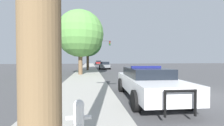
{
  "coord_description": "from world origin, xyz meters",
  "views": [
    {
      "loc": [
        -4.71,
        -6.66,
        1.72
      ],
      "look_at": [
        -1.01,
        18.76,
        1.11
      ],
      "focal_mm": 24.0,
      "sensor_mm": 36.0,
      "label": 1
    }
  ],
  "objects_px": {
    "traffic_light": "(97,48)",
    "tree_sidewalk_mid": "(88,42)",
    "fire_hydrant": "(79,116)",
    "car_background_midblock": "(105,65)",
    "tree_sidewalk_near": "(80,34)",
    "car_background_distant": "(98,62)",
    "police_car": "(147,82)"
  },
  "relations": [
    {
      "from": "traffic_light",
      "to": "fire_hydrant",
      "type": "bearing_deg",
      "value": -93.56
    },
    {
      "from": "car_background_distant",
      "to": "tree_sidewalk_mid",
      "type": "relative_size",
      "value": 0.7
    },
    {
      "from": "traffic_light",
      "to": "car_background_distant",
      "type": "height_order",
      "value": "traffic_light"
    },
    {
      "from": "traffic_light",
      "to": "car_background_midblock",
      "type": "distance_m",
      "value": 4.41
    },
    {
      "from": "police_car",
      "to": "fire_hydrant",
      "type": "relative_size",
      "value": 6.93
    },
    {
      "from": "fire_hydrant",
      "to": "car_background_distant",
      "type": "height_order",
      "value": "car_background_distant"
    },
    {
      "from": "traffic_light",
      "to": "car_background_distant",
      "type": "xyz_separation_m",
      "value": [
        1.33,
        21.49,
        -3.29
      ]
    },
    {
      "from": "fire_hydrant",
      "to": "car_background_distant",
      "type": "distance_m",
      "value": 48.02
    },
    {
      "from": "police_car",
      "to": "car_background_distant",
      "type": "bearing_deg",
      "value": -87.66
    },
    {
      "from": "tree_sidewalk_mid",
      "to": "fire_hydrant",
      "type": "bearing_deg",
      "value": -89.57
    },
    {
      "from": "car_background_distant",
      "to": "car_background_midblock",
      "type": "height_order",
      "value": "car_background_distant"
    },
    {
      "from": "police_car",
      "to": "tree_sidewalk_near",
      "type": "height_order",
      "value": "tree_sidewalk_near"
    },
    {
      "from": "tree_sidewalk_mid",
      "to": "tree_sidewalk_near",
      "type": "relative_size",
      "value": 0.95
    },
    {
      "from": "fire_hydrant",
      "to": "tree_sidewalk_mid",
      "type": "xyz_separation_m",
      "value": [
        -0.15,
        19.67,
        3.83
      ]
    },
    {
      "from": "traffic_light",
      "to": "tree_sidewalk_near",
      "type": "bearing_deg",
      "value": -100.29
    },
    {
      "from": "traffic_light",
      "to": "tree_sidewalk_mid",
      "type": "height_order",
      "value": "tree_sidewalk_mid"
    },
    {
      "from": "car_background_distant",
      "to": "tree_sidewalk_mid",
      "type": "height_order",
      "value": "tree_sidewalk_mid"
    },
    {
      "from": "fire_hydrant",
      "to": "tree_sidewalk_near",
      "type": "distance_m",
      "value": 13.61
    },
    {
      "from": "car_background_distant",
      "to": "tree_sidewalk_near",
      "type": "bearing_deg",
      "value": -98.39
    },
    {
      "from": "tree_sidewalk_mid",
      "to": "tree_sidewalk_near",
      "type": "height_order",
      "value": "tree_sidewalk_near"
    },
    {
      "from": "traffic_light",
      "to": "car_background_midblock",
      "type": "relative_size",
      "value": 1.17
    },
    {
      "from": "car_background_distant",
      "to": "tree_sidewalk_mid",
      "type": "xyz_separation_m",
      "value": [
        -3.12,
        -28.26,
        3.64
      ]
    },
    {
      "from": "police_car",
      "to": "tree_sidewalk_mid",
      "type": "bearing_deg",
      "value": -77.49
    },
    {
      "from": "fire_hydrant",
      "to": "car_background_midblock",
      "type": "relative_size",
      "value": 0.16
    },
    {
      "from": "car_background_distant",
      "to": "car_background_midblock",
      "type": "distance_m",
      "value": 24.18
    },
    {
      "from": "fire_hydrant",
      "to": "tree_sidewalk_near",
      "type": "height_order",
      "value": "tree_sidewalk_near"
    },
    {
      "from": "police_car",
      "to": "tree_sidewalk_mid",
      "type": "height_order",
      "value": "tree_sidewalk_mid"
    },
    {
      "from": "car_background_midblock",
      "to": "tree_sidewalk_near",
      "type": "bearing_deg",
      "value": -106.17
    },
    {
      "from": "car_background_midblock",
      "to": "tree_sidewalk_mid",
      "type": "bearing_deg",
      "value": -123.53
    },
    {
      "from": "car_background_distant",
      "to": "tree_sidewalk_mid",
      "type": "bearing_deg",
      "value": -98.53
    },
    {
      "from": "tree_sidewalk_near",
      "to": "car_background_midblock",
      "type": "bearing_deg",
      "value": 71.48
    },
    {
      "from": "fire_hydrant",
      "to": "tree_sidewalk_near",
      "type": "relative_size",
      "value": 0.11
    }
  ]
}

